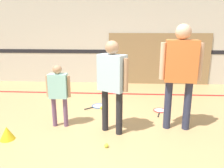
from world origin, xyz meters
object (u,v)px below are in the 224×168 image
(racket_second_spare, at_px, (160,111))
(tennis_ball_stray_left, at_px, (106,107))
(racket_spare_on_floor, at_px, (98,106))
(person_student_right, at_px, (181,67))
(person_instructor, at_px, (112,78))
(training_cone, at_px, (7,133))
(tennis_ball_by_spare_racket, at_px, (101,108))
(person_student_left, at_px, (58,89))
(tennis_ball_near_instructor, at_px, (106,145))

(racket_second_spare, distance_m, tennis_ball_stray_left, 1.19)
(tennis_ball_stray_left, bearing_deg, racket_spare_on_floor, 154.02)
(person_student_right, bearing_deg, racket_second_spare, -73.69)
(person_instructor, height_order, tennis_ball_stray_left, person_instructor)
(person_student_right, xyz_separation_m, racket_spare_on_floor, (-1.56, 1.02, -1.13))
(training_cone, bearing_deg, tennis_ball_by_spare_racket, 46.02)
(tennis_ball_by_spare_racket, relative_size, training_cone, 0.27)
(person_student_right, distance_m, racket_second_spare, 1.41)
(racket_second_spare, relative_size, tennis_ball_stray_left, 8.18)
(person_instructor, relative_size, training_cone, 6.56)
(racket_second_spare, relative_size, tennis_ball_by_spare_racket, 8.18)
(person_instructor, height_order, racket_second_spare, person_instructor)
(person_instructor, xyz_separation_m, racket_spare_on_floor, (-0.40, 1.23, -0.97))
(person_instructor, bearing_deg, person_student_left, -161.08)
(tennis_ball_by_spare_racket, bearing_deg, training_cone, -133.98)
(training_cone, bearing_deg, racket_spare_on_floor, 51.11)
(person_student_right, height_order, tennis_ball_by_spare_racket, person_student_right)
(tennis_ball_near_instructor, xyz_separation_m, tennis_ball_by_spare_racket, (-0.25, 1.59, 0.00))
(racket_spare_on_floor, xyz_separation_m, tennis_ball_by_spare_racket, (0.10, -0.16, 0.02))
(person_student_left, relative_size, tennis_ball_near_instructor, 17.49)
(tennis_ball_near_instructor, bearing_deg, tennis_ball_by_spare_racket, 98.89)
(person_instructor, relative_size, tennis_ball_by_spare_racket, 24.02)
(racket_second_spare, height_order, tennis_ball_by_spare_racket, tennis_ball_by_spare_racket)
(racket_spare_on_floor, relative_size, tennis_ball_by_spare_racket, 7.76)
(racket_second_spare, height_order, training_cone, training_cone)
(person_instructor, distance_m, tennis_ball_stray_left, 1.49)
(person_student_left, height_order, person_student_right, person_student_right)
(person_instructor, distance_m, training_cone, 1.94)
(person_student_left, bearing_deg, racket_second_spare, 23.37)
(racket_spare_on_floor, distance_m, training_cone, 2.06)
(racket_second_spare, bearing_deg, racket_spare_on_floor, -84.38)
(training_cone, bearing_deg, tennis_ball_stray_left, 44.98)
(tennis_ball_near_instructor, bearing_deg, racket_spare_on_floor, 101.30)
(person_instructor, distance_m, person_student_right, 1.18)
(racket_second_spare, distance_m, tennis_ball_near_instructor, 1.87)
(training_cone, bearing_deg, racket_second_spare, 27.64)
(tennis_ball_by_spare_racket, bearing_deg, racket_second_spare, -1.73)
(person_instructor, distance_m, tennis_ball_near_instructor, 1.08)
(person_student_left, bearing_deg, tennis_ball_by_spare_racket, 53.02)
(tennis_ball_near_instructor, xyz_separation_m, tennis_ball_stray_left, (-0.14, 1.65, 0.00))
(person_student_left, distance_m, training_cone, 1.09)
(racket_second_spare, bearing_deg, tennis_ball_near_instructor, -20.15)
(tennis_ball_near_instructor, bearing_deg, person_student_left, 142.68)
(person_instructor, bearing_deg, tennis_ball_by_spare_racket, 135.02)
(tennis_ball_near_instructor, bearing_deg, tennis_ball_stray_left, 94.88)
(person_instructor, distance_m, racket_second_spare, 1.73)
(tennis_ball_stray_left, height_order, training_cone, training_cone)
(racket_second_spare, bearing_deg, tennis_ball_by_spare_racket, -78.04)
(racket_second_spare, bearing_deg, person_student_left, -52.74)
(racket_spare_on_floor, xyz_separation_m, training_cone, (-1.29, -1.60, 0.10))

